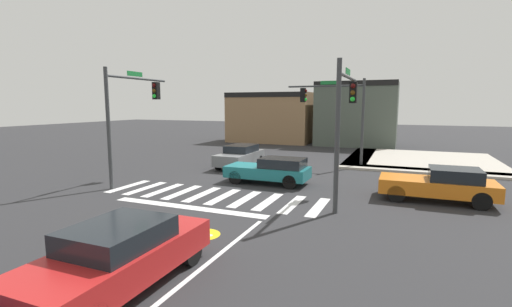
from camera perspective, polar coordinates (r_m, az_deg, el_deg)
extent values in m
plane|color=#2B2B2D|center=(20.19, -0.63, -3.74)|extent=(120.00, 120.00, 0.00)
cube|color=silver|center=(19.01, -19.63, -4.92)|extent=(0.43, 2.84, 0.01)
cube|color=silver|center=(18.32, -17.15, -5.27)|extent=(0.43, 2.84, 0.01)
cube|color=silver|center=(17.68, -14.48, -5.65)|extent=(0.43, 2.84, 0.01)
cube|color=silver|center=(17.07, -11.61, -6.03)|extent=(0.43, 2.84, 0.01)
cube|color=silver|center=(16.51, -8.53, -6.43)|extent=(0.43, 2.84, 0.01)
cube|color=silver|center=(16.00, -5.25, -6.83)|extent=(0.43, 2.84, 0.01)
cube|color=silver|center=(15.55, -1.75, -7.24)|extent=(0.43, 2.84, 0.01)
cube|color=silver|center=(15.16, 1.95, -7.63)|extent=(0.43, 2.84, 0.01)
cube|color=silver|center=(14.84, 5.83, -8.02)|extent=(0.43, 2.84, 0.01)
cube|color=silver|center=(14.58, 9.87, -8.38)|extent=(0.43, 2.84, 0.01)
cube|color=white|center=(14.61, -10.80, -8.37)|extent=(6.80, 0.50, 0.01)
cube|color=white|center=(12.34, -18.62, -11.71)|extent=(0.16, 2.00, 0.01)
cube|color=white|center=(9.93, -34.67, -17.60)|extent=(0.16, 2.00, 0.01)
cylinder|color=yellow|center=(11.62, -8.37, -12.60)|extent=(1.07, 1.07, 0.01)
cylinder|color=white|center=(11.74, -9.41, -12.39)|extent=(0.17, 0.17, 0.00)
cylinder|color=white|center=(11.50, -7.32, -12.78)|extent=(0.17, 0.17, 0.00)
cube|color=white|center=(11.62, -8.37, -12.59)|extent=(0.48, 0.04, 0.00)
cube|color=#B2AA9E|center=(23.76, 25.14, -2.55)|extent=(10.00, 1.60, 0.15)
cube|color=#B2AA9E|center=(28.62, 16.31, -0.48)|extent=(1.60, 10.00, 0.15)
cube|color=#B2AA9E|center=(28.49, 24.73, -0.92)|extent=(10.00, 10.00, 0.15)
cube|color=#93704C|center=(39.26, 2.55, 5.75)|extent=(8.78, 5.37, 5.29)
cube|color=black|center=(36.92, 1.24, 9.34)|extent=(8.78, 0.50, 0.50)
cube|color=#4C564C|center=(37.20, 15.73, 6.07)|extent=(7.53, 5.46, 6.22)
cube|color=black|center=(34.73, 15.40, 10.70)|extent=(7.53, 0.50, 0.50)
cylinder|color=#383A3D|center=(18.32, -22.38, 3.60)|extent=(0.18, 0.18, 5.77)
cylinder|color=#383A3D|center=(19.94, -18.24, 11.24)|extent=(0.12, 4.38, 0.12)
cube|color=black|center=(21.03, -15.59, 9.57)|extent=(0.32, 0.32, 0.95)
sphere|color=#470A0A|center=(20.91, -15.91, 10.38)|extent=(0.22, 0.22, 0.22)
sphere|color=#4C330C|center=(20.89, -15.88, 9.57)|extent=(0.22, 0.22, 0.22)
sphere|color=#1ED833|center=(20.89, -15.85, 8.77)|extent=(0.22, 0.22, 0.22)
cube|color=#197233|center=(19.79, -18.69, 11.89)|extent=(0.03, 1.10, 0.24)
cylinder|color=#383A3D|center=(13.41, 12.78, 2.46)|extent=(0.18, 0.18, 5.67)
cylinder|color=#383A3D|center=(15.67, 14.50, 11.62)|extent=(0.12, 4.60, 0.12)
cube|color=black|center=(17.22, 15.20, 9.31)|extent=(0.32, 0.32, 0.95)
sphere|color=#470A0A|center=(17.07, 15.16, 10.32)|extent=(0.22, 0.22, 0.22)
sphere|color=#4C330C|center=(17.05, 15.12, 9.33)|extent=(0.22, 0.22, 0.22)
sphere|color=#1ED833|center=(17.05, 15.09, 8.34)|extent=(0.22, 0.22, 0.22)
cube|color=#197233|center=(15.46, 14.41, 12.49)|extent=(0.03, 1.10, 0.24)
cylinder|color=#383A3D|center=(24.15, 16.58, 4.64)|extent=(0.18, 0.18, 5.69)
cylinder|color=#383A3D|center=(24.54, 10.89, 10.48)|extent=(5.00, 0.12, 0.12)
cube|color=black|center=(24.86, 7.48, 9.19)|extent=(0.32, 0.32, 0.95)
sphere|color=#470A0A|center=(24.83, 7.88, 9.86)|extent=(0.22, 0.22, 0.22)
sphere|color=#4C330C|center=(24.82, 7.87, 9.18)|extent=(0.22, 0.22, 0.22)
sphere|color=#1ED833|center=(24.81, 7.85, 8.50)|extent=(0.22, 0.22, 0.22)
cube|color=#197233|center=(24.50, 11.49, 10.98)|extent=(1.10, 0.03, 0.24)
cube|color=#196B70|center=(18.48, 1.80, -2.94)|extent=(4.24, 1.77, 0.57)
cube|color=black|center=(18.12, 4.25, -1.49)|extent=(2.18, 1.56, 0.48)
cylinder|color=black|center=(18.39, -3.27, -3.80)|extent=(0.69, 0.22, 0.69)
cylinder|color=black|center=(19.77, -1.32, -2.98)|extent=(0.69, 0.22, 0.69)
cylinder|color=black|center=(17.36, 5.37, -4.53)|extent=(0.69, 0.22, 0.69)
cylinder|color=black|center=(18.81, 6.76, -3.58)|extent=(0.69, 0.22, 0.69)
cube|color=orange|center=(16.90, 26.70, -4.70)|extent=(4.49, 1.88, 0.60)
cube|color=black|center=(16.87, 29.06, -2.95)|extent=(1.92, 1.65, 0.51)
cylinder|color=black|center=(16.10, 21.40, -5.97)|extent=(0.71, 0.22, 0.71)
cylinder|color=black|center=(17.72, 21.52, -4.74)|extent=(0.71, 0.22, 0.71)
cylinder|color=black|center=(16.35, 32.22, -6.43)|extent=(0.71, 0.22, 0.71)
cylinder|color=black|center=(17.95, 31.34, -5.19)|extent=(0.71, 0.22, 0.71)
cube|color=red|center=(8.76, -20.97, -15.51)|extent=(1.91, 4.67, 0.68)
cube|color=black|center=(8.56, -21.12, -11.92)|extent=(1.68, 2.15, 0.48)
cylinder|color=black|center=(10.49, -18.23, -13.24)|extent=(0.22, 0.68, 0.68)
cylinder|color=black|center=(9.54, -10.22, -15.15)|extent=(0.22, 0.68, 0.68)
cylinder|color=black|center=(8.57, -32.99, -19.08)|extent=(0.22, 0.68, 0.68)
cube|color=slate|center=(23.23, -2.59, -0.65)|extent=(1.80, 4.24, 0.69)
cube|color=black|center=(23.40, -2.33, 0.82)|extent=(1.59, 2.20, 0.46)
cylinder|color=black|center=(21.66, -2.31, -2.11)|extent=(0.22, 0.63, 0.63)
cylinder|color=black|center=(22.36, -5.99, -1.83)|extent=(0.22, 0.63, 0.63)
cylinder|color=black|center=(24.28, 0.54, -1.03)|extent=(0.22, 0.63, 0.63)
cylinder|color=black|center=(24.90, -2.83, -0.81)|extent=(0.22, 0.63, 0.63)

